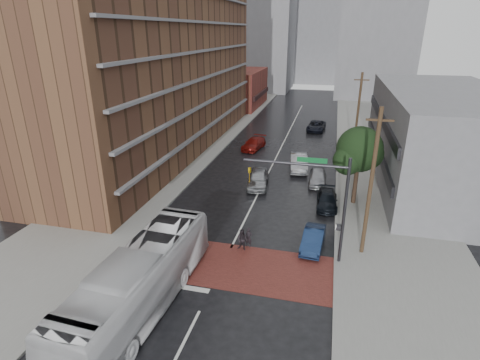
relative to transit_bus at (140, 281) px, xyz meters
The scene contains 24 objects.
ground 5.70m from the transit_bus, 55.13° to the left, with size 160.00×160.00×0.00m, color black.
crosswalk 6.10m from the transit_bus, 57.94° to the left, with size 14.00×5.00×0.02m, color maroon.
sidewalk_west 30.67m from the transit_bus, 105.91° to the left, with size 9.00×90.00×0.15m, color gray.
sidewalk_east 32.92m from the transit_bus, 63.63° to the left, with size 9.00×90.00×0.15m, color gray.
apartment_block 32.85m from the transit_bus, 110.95° to the left, with size 10.00×44.00×28.00m, color brown.
storefront_west 59.16m from the transit_bus, 98.65° to the left, with size 8.00×16.00×7.00m, color maroon.
building_east 31.47m from the transit_bus, 51.28° to the left, with size 11.00×26.00×9.00m, color gray.
distant_tower_west 84.39m from the transit_bus, 97.53° to the left, with size 18.00×16.00×32.00m, color gray.
distant_tower_east 80.02m from the transit_bus, 77.39° to the left, with size 16.00×14.00×36.00m, color gray.
distant_tower_center 100.03m from the transit_bus, 88.21° to the left, with size 12.00×10.00×24.00m, color gray.
street_tree 20.40m from the transit_bus, 54.82° to the left, with size 4.20×4.10×6.90m.
signal_mast 11.73m from the transit_bus, 37.85° to the left, with size 6.50×0.30×7.20m.
utility_pole_near 14.99m from the transit_bus, 35.39° to the left, with size 1.60×0.26×10.00m.
utility_pole_far 31.03m from the transit_bus, 67.30° to the left, with size 1.60×0.26×10.00m.
transit_bus is the anchor object (origin of this frame).
pedestrian_a 8.64m from the transit_bus, 60.32° to the left, with size 0.54×0.35×1.47m, color black.
pedestrian_b 8.06m from the transit_bus, 60.63° to the left, with size 0.76×0.59×1.56m, color black.
car_travel_a 18.62m from the transit_bus, 81.56° to the left, with size 1.92×4.77×1.62m, color #989B9F.
car_travel_b 24.85m from the transit_bus, 75.79° to the left, with size 1.79×5.15×1.70m, color #B0B3B9.
car_travel_c 30.42m from the transit_bus, 90.42° to the left, with size 1.97×4.85×1.41m, color maroon.
suv_travel 42.56m from the transit_bus, 80.54° to the left, with size 2.41×5.23×1.45m, color black.
car_parked_near 12.13m from the transit_bus, 44.44° to the left, with size 1.37×3.92×1.29m, color #16284D.
car_parked_mid 18.07m from the transit_bus, 58.71° to the left, with size 1.71×4.21×1.22m, color black.
car_parked_far 22.10m from the transit_bus, 67.90° to the left, with size 1.70×4.23×1.44m, color #96979D.
Camera 1 is at (6.00, -19.14, 14.11)m, focal length 28.00 mm.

